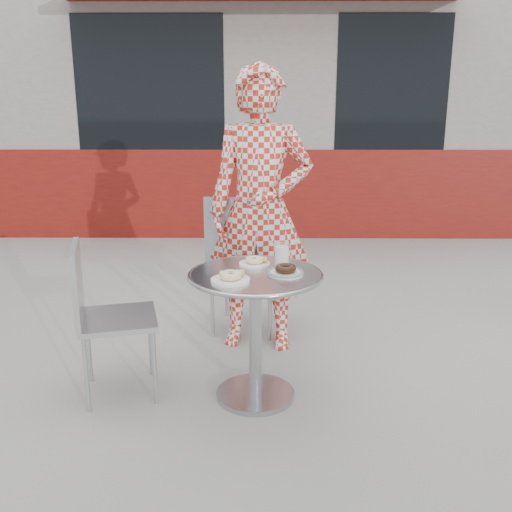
{
  "coord_description": "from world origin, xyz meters",
  "views": [
    {
      "loc": [
        0.0,
        -2.75,
        1.56
      ],
      "look_at": [
        -0.03,
        0.07,
        0.77
      ],
      "focal_mm": 40.0,
      "sensor_mm": 36.0,
      "label": 1
    }
  ],
  "objects_px": {
    "seated_person": "(260,211)",
    "plate_far": "(255,262)",
    "chair_left": "(117,349)",
    "plate_checker": "(286,271)",
    "milk_cup": "(282,255)",
    "plate_near": "(231,277)",
    "bistro_table": "(255,305)",
    "chair_far": "(246,288)"
  },
  "relations": [
    {
      "from": "plate_near",
      "to": "plate_checker",
      "type": "height_order",
      "value": "plate_near"
    },
    {
      "from": "seated_person",
      "to": "milk_cup",
      "type": "distance_m",
      "value": 0.59
    },
    {
      "from": "bistro_table",
      "to": "plate_checker",
      "type": "distance_m",
      "value": 0.24
    },
    {
      "from": "chair_far",
      "to": "plate_near",
      "type": "bearing_deg",
      "value": 98.24
    },
    {
      "from": "chair_far",
      "to": "seated_person",
      "type": "distance_m",
      "value": 0.64
    },
    {
      "from": "chair_left",
      "to": "plate_far",
      "type": "xyz_separation_m",
      "value": [
        0.74,
        0.1,
        0.46
      ]
    },
    {
      "from": "seated_person",
      "to": "chair_far",
      "type": "bearing_deg",
      "value": 118.18
    },
    {
      "from": "bistro_table",
      "to": "chair_left",
      "type": "xyz_separation_m",
      "value": [
        -0.74,
        0.04,
        -0.27
      ]
    },
    {
      "from": "chair_left",
      "to": "plate_far",
      "type": "bearing_deg",
      "value": -96.27
    },
    {
      "from": "seated_person",
      "to": "plate_far",
      "type": "bearing_deg",
      "value": -85.77
    },
    {
      "from": "plate_near",
      "to": "milk_cup",
      "type": "height_order",
      "value": "milk_cup"
    },
    {
      "from": "seated_person",
      "to": "plate_far",
      "type": "xyz_separation_m",
      "value": [
        -0.02,
        -0.56,
        -0.16
      ]
    },
    {
      "from": "milk_cup",
      "to": "plate_near",
      "type": "bearing_deg",
      "value": -133.05
    },
    {
      "from": "chair_left",
      "to": "plate_far",
      "type": "distance_m",
      "value": 0.87
    },
    {
      "from": "chair_far",
      "to": "plate_near",
      "type": "xyz_separation_m",
      "value": [
        -0.04,
        -1.08,
        0.42
      ]
    },
    {
      "from": "bistro_table",
      "to": "plate_near",
      "type": "distance_m",
      "value": 0.26
    },
    {
      "from": "plate_checker",
      "to": "milk_cup",
      "type": "height_order",
      "value": "milk_cup"
    },
    {
      "from": "chair_left",
      "to": "plate_checker",
      "type": "distance_m",
      "value": 1.0
    },
    {
      "from": "bistro_table",
      "to": "seated_person",
      "type": "height_order",
      "value": "seated_person"
    },
    {
      "from": "plate_far",
      "to": "plate_near",
      "type": "distance_m",
      "value": 0.3
    },
    {
      "from": "plate_near",
      "to": "milk_cup",
      "type": "xyz_separation_m",
      "value": [
        0.25,
        0.27,
        0.04
      ]
    },
    {
      "from": "milk_cup",
      "to": "plate_far",
      "type": "bearing_deg",
      "value": 176.41
    },
    {
      "from": "chair_far",
      "to": "milk_cup",
      "type": "relative_size",
      "value": 7.69
    },
    {
      "from": "plate_near",
      "to": "chair_far",
      "type": "bearing_deg",
      "value": 87.64
    },
    {
      "from": "milk_cup",
      "to": "chair_left",
      "type": "bearing_deg",
      "value": -173.8
    },
    {
      "from": "chair_left",
      "to": "plate_checker",
      "type": "relative_size",
      "value": 4.47
    },
    {
      "from": "bistro_table",
      "to": "plate_checker",
      "type": "bearing_deg",
      "value": -6.15
    },
    {
      "from": "chair_left",
      "to": "plate_near",
      "type": "height_order",
      "value": "chair_left"
    },
    {
      "from": "plate_far",
      "to": "milk_cup",
      "type": "distance_m",
      "value": 0.15
    },
    {
      "from": "bistro_table",
      "to": "plate_far",
      "type": "relative_size",
      "value": 4.22
    },
    {
      "from": "chair_left",
      "to": "plate_checker",
      "type": "xyz_separation_m",
      "value": [
        0.89,
        -0.06,
        0.45
      ]
    },
    {
      "from": "plate_checker",
      "to": "milk_cup",
      "type": "xyz_separation_m",
      "value": [
        -0.01,
        0.16,
        0.04
      ]
    },
    {
      "from": "seated_person",
      "to": "plate_checker",
      "type": "relative_size",
      "value": 9.4
    },
    {
      "from": "plate_checker",
      "to": "seated_person",
      "type": "bearing_deg",
      "value": 100.21
    },
    {
      "from": "plate_near",
      "to": "plate_checker",
      "type": "xyz_separation_m",
      "value": [
        0.27,
        0.12,
        -0.0
      ]
    },
    {
      "from": "plate_checker",
      "to": "chair_left",
      "type": "bearing_deg",
      "value": 176.13
    },
    {
      "from": "bistro_table",
      "to": "chair_left",
      "type": "height_order",
      "value": "chair_left"
    },
    {
      "from": "bistro_table",
      "to": "chair_far",
      "type": "relative_size",
      "value": 0.73
    },
    {
      "from": "milk_cup",
      "to": "seated_person",
      "type": "bearing_deg",
      "value": 101.56
    },
    {
      "from": "bistro_table",
      "to": "plate_checker",
      "type": "height_order",
      "value": "plate_checker"
    },
    {
      "from": "chair_far",
      "to": "plate_checker",
      "type": "height_order",
      "value": "chair_far"
    },
    {
      "from": "plate_checker",
      "to": "plate_near",
      "type": "bearing_deg",
      "value": -156.53
    }
  ]
}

